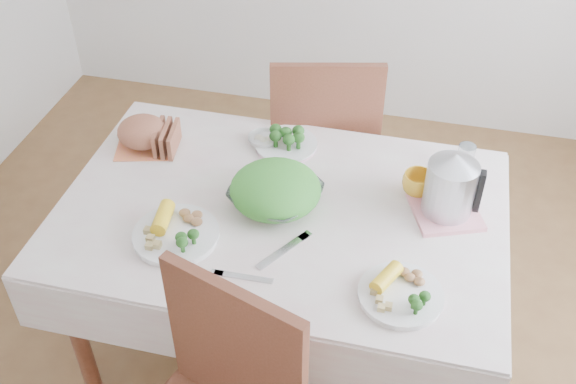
% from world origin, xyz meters
% --- Properties ---
extents(floor, '(3.60, 3.60, 0.00)m').
position_xyz_m(floor, '(0.00, 0.00, 0.00)').
color(floor, brown).
rests_on(floor, ground).
extents(dining_table, '(1.40, 0.90, 0.75)m').
position_xyz_m(dining_table, '(0.00, 0.00, 0.38)').
color(dining_table, brown).
rests_on(dining_table, floor).
extents(tablecloth, '(1.50, 1.00, 0.01)m').
position_xyz_m(tablecloth, '(0.00, 0.00, 0.76)').
color(tablecloth, beige).
rests_on(tablecloth, dining_table).
extents(chair_far, '(0.56, 0.56, 1.02)m').
position_xyz_m(chair_far, '(0.00, 0.74, 0.46)').
color(chair_far, brown).
rests_on(chair_far, floor).
extents(salad_bowl, '(0.38, 0.38, 0.07)m').
position_xyz_m(salad_bowl, '(-0.02, 0.02, 0.80)').
color(salad_bowl, white).
rests_on(salad_bowl, tablecloth).
extents(dinner_plate_left, '(0.34, 0.34, 0.02)m').
position_xyz_m(dinner_plate_left, '(-0.29, -0.22, 0.77)').
color(dinner_plate_left, white).
rests_on(dinner_plate_left, tablecloth).
extents(dinner_plate_right, '(0.36, 0.36, 0.02)m').
position_xyz_m(dinner_plate_right, '(0.44, -0.30, 0.77)').
color(dinner_plate_right, white).
rests_on(dinner_plate_right, tablecloth).
extents(broccoli_plate, '(0.25, 0.25, 0.02)m').
position_xyz_m(broccoli_plate, '(-0.07, 0.34, 0.77)').
color(broccoli_plate, beige).
rests_on(broccoli_plate, tablecloth).
extents(napkin, '(0.25, 0.25, 0.00)m').
position_xyz_m(napkin, '(-0.59, 0.23, 0.76)').
color(napkin, '#EF804E').
rests_on(napkin, tablecloth).
extents(bread_loaf, '(0.20, 0.19, 0.11)m').
position_xyz_m(bread_loaf, '(-0.59, 0.23, 0.82)').
color(bread_loaf, brown).
rests_on(bread_loaf, napkin).
extents(fruit_bowl, '(0.14, 0.14, 0.04)m').
position_xyz_m(fruit_bowl, '(-0.15, 0.34, 0.78)').
color(fruit_bowl, white).
rests_on(fruit_bowl, tablecloth).
extents(yellow_mug, '(0.14, 0.14, 0.09)m').
position_xyz_m(yellow_mug, '(0.44, 0.18, 0.80)').
color(yellow_mug, gold).
rests_on(yellow_mug, tablecloth).
extents(glass_tumbler, '(0.08, 0.08, 0.12)m').
position_xyz_m(glass_tumbler, '(0.59, 0.34, 0.83)').
color(glass_tumbler, white).
rests_on(glass_tumbler, tablecloth).
extents(pink_tray, '(0.28, 0.28, 0.02)m').
position_xyz_m(pink_tray, '(0.54, 0.10, 0.77)').
color(pink_tray, pink).
rests_on(pink_tray, tablecloth).
extents(electric_kettle, '(0.18, 0.18, 0.23)m').
position_xyz_m(electric_kettle, '(0.54, 0.10, 0.88)').
color(electric_kettle, '#B2B5BA').
rests_on(electric_kettle, pink_tray).
extents(fork_right, '(0.14, 0.20, 0.00)m').
position_xyz_m(fork_right, '(0.06, -0.20, 0.76)').
color(fork_right, silver).
rests_on(fork_right, tablecloth).
extents(knife, '(0.18, 0.03, 0.00)m').
position_xyz_m(knife, '(-0.03, -0.33, 0.76)').
color(knife, silver).
rests_on(knife, tablecloth).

